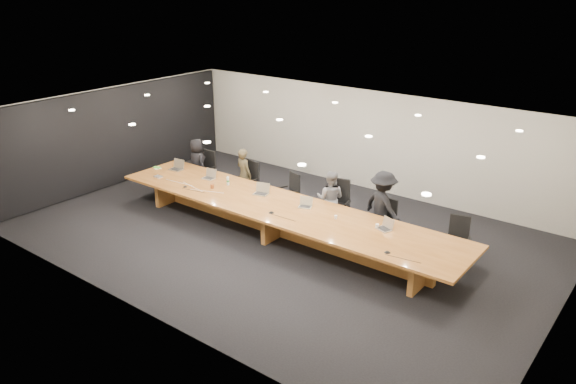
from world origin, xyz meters
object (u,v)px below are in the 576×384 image
Objects in this scene: amber_mug at (212,186)px; chair_mid_left at (288,192)px; person_d at (383,206)px; av_box at (158,177)px; laptop_d at (305,203)px; chair_far_left at (205,169)px; chair_mid_right at (336,204)px; chair_right at (384,220)px; mic_right at (387,252)px; paper_cup_far at (377,226)px; mic_left at (185,186)px; water_bottle at (228,181)px; conference_table at (280,215)px; person_b at (244,174)px; chair_far_right at (457,240)px; person_a at (197,163)px; laptop_c at (261,189)px; laptop_e at (384,224)px; paper_cup_near at (336,217)px; mic_center at (271,212)px; person_c at (330,199)px; laptop_b at (208,174)px; chair_left at (247,181)px; laptop_a at (176,165)px.

chair_mid_left is at bearing 47.72° from amber_mug.
person_d is 5.94m from av_box.
chair_far_left is at bearing 145.74° from laptop_d.
laptop_d is (-0.26, -0.90, 0.27)m from chair_mid_right.
chair_right is 2.12m from mic_right.
paper_cup_far is 5.06m from mic_left.
chair_mid_left is 1.55m from water_bottle.
person_b is (-2.17, 1.20, 0.20)m from conference_table.
chair_right is 1.72m from chair_far_right.
person_a is 4.71× the size of laptop_d.
laptop_c is 3.01m from av_box.
laptop_e reaches higher than paper_cup_near.
paper_cup_far is at bearing 5.39° from amber_mug.
person_d reaches higher than chair_far_left.
chair_right is at bearing 41.30° from mic_center.
person_c is (-1.41, -0.06, 0.20)m from chair_right.
amber_mug is (1.87, -1.29, 0.11)m from person_a.
chair_far_right is at bearing -3.10° from chair_far_left.
chair_mid_right is 3.48× the size of laptop_c.
laptop_e is at bearing -173.42° from person_a.
paper_cup_near is 0.90× the size of paper_cup_far.
mic_center is (3.85, -1.74, 0.24)m from chair_far_left.
amber_mug is at bearing -174.61° from paper_cup_far.
mic_right is (5.70, -0.10, 0.00)m from mic_left.
chair_far_left is at bearing -175.20° from chair_right.
laptop_c is at bearing 18.55° from amber_mug.
laptop_d is 1.47× the size of av_box.
chair_far_left is 3.13m from laptop_c.
conference_table is at bearing 53.38° from person_d.
av_box is at bearing 179.46° from mic_center.
mic_left is (-5.15, -0.79, -0.11)m from laptop_e.
person_b reaches higher than mic_right.
chair_mid_right is at bearing 18.60° from water_bottle.
chair_far_right is at bearing 25.19° from paper_cup_near.
mic_left is (-0.03, -0.79, -0.11)m from laptop_b.
av_box is (0.01, -1.71, 0.24)m from chair_far_left.
laptop_c is (-1.42, -0.90, 0.19)m from person_c.
person_b reaches higher than conference_table.
mic_left is (-0.54, -1.73, 0.22)m from chair_left.
person_c is at bearing 169.16° from chair_far_right.
mic_left is (-1.83, -0.76, -0.12)m from laptop_c.
laptop_a is 3.01m from laptop_c.
mic_center is at bearing -30.50° from chair_left.
av_box is 1.63× the size of mic_right.
laptop_c is (1.35, -0.91, 0.17)m from person_b.
person_c reaches higher than laptop_d.
laptop_b reaches higher than water_bottle.
person_a is (-3.16, -0.12, 0.19)m from chair_mid_left.
amber_mug reaches higher than av_box.
laptop_d is (1.32, -0.01, -0.02)m from laptop_c.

